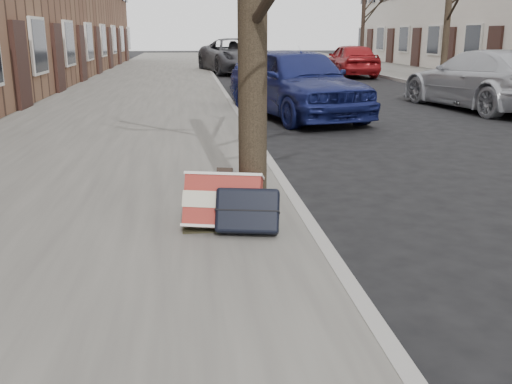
{
  "coord_description": "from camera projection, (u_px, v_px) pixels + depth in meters",
  "views": [
    {
      "loc": [
        -2.34,
        -3.96,
        1.81
      ],
      "look_at": [
        -1.77,
        0.8,
        0.47
      ],
      "focal_mm": 40.0,
      "sensor_mm": 36.0,
      "label": 1
    }
  ],
  "objects": [
    {
      "name": "near_sidewalk",
      "position": [
        146.0,
        89.0,
        18.46
      ],
      "size": [
        5.0,
        70.0,
        0.12
      ],
      "primitive_type": "cube",
      "color": "slate",
      "rests_on": "ground"
    },
    {
      "name": "ground",
      "position": [
        489.0,
        269.0,
        4.54
      ],
      "size": [
        120.0,
        120.0,
        0.0
      ],
      "primitive_type": "plane",
      "color": "black",
      "rests_on": "ground"
    },
    {
      "name": "far_sidewalk",
      "position": [
        482.0,
        86.0,
        19.75
      ],
      "size": [
        4.0,
        70.0,
        0.12
      ],
      "primitive_type": "cube",
      "color": "slate",
      "rests_on": "ground"
    },
    {
      "name": "suitcase_navy",
      "position": [
        248.0,
        210.0,
        4.93
      ],
      "size": [
        0.6,
        0.42,
        0.43
      ],
      "primitive_type": "cube",
      "rotation": [
        -0.42,
        0.0,
        -0.2
      ],
      "color": "black",
      "rests_on": "near_sidewalk"
    },
    {
      "name": "car_far_back",
      "position": [
        351.0,
        60.0,
        24.44
      ],
      "size": [
        1.72,
        4.18,
        1.42
      ],
      "primitive_type": "imported",
      "rotation": [
        0.0,
        0.0,
        3.13
      ],
      "color": "maroon",
      "rests_on": "ground"
    },
    {
      "name": "car_near_mid",
      "position": [
        262.0,
        72.0,
        18.01
      ],
      "size": [
        1.65,
        3.94,
        1.27
      ],
      "primitive_type": "imported",
      "rotation": [
        0.0,
        0.0,
        -0.08
      ],
      "color": "#989A9F",
      "rests_on": "ground"
    },
    {
      "name": "tree_far_b",
      "position": [
        448.0,
        10.0,
        20.82
      ],
      "size": [
        0.24,
        0.24,
        5.0
      ],
      "primitive_type": "cylinder",
      "color": "black",
      "rests_on": "far_sidewalk"
    },
    {
      "name": "car_near_front",
      "position": [
        296.0,
        82.0,
        12.54
      ],
      "size": [
        2.95,
        4.9,
        1.56
      ],
      "primitive_type": "imported",
      "rotation": [
        0.0,
        0.0,
        0.26
      ],
      "color": "navy",
      "rests_on": "ground"
    },
    {
      "name": "car_far_front",
      "position": [
        484.0,
        80.0,
        13.91
      ],
      "size": [
        2.74,
        5.24,
        1.45
      ],
      "primitive_type": "imported",
      "rotation": [
        0.0,
        0.0,
        3.29
      ],
      "color": "#ADAFB5",
      "rests_on": "ground"
    },
    {
      "name": "suitcase_red",
      "position": [
        223.0,
        202.0,
        5.02
      ],
      "size": [
        0.74,
        0.52,
        0.52
      ],
      "primitive_type": "cube",
      "rotation": [
        -0.42,
        0.0,
        -0.24
      ],
      "color": "maroon",
      "rests_on": "near_sidewalk"
    },
    {
      "name": "car_near_back",
      "position": [
        236.0,
        56.0,
        26.49
      ],
      "size": [
        3.62,
        6.13,
        1.6
      ],
      "primitive_type": "imported",
      "rotation": [
        0.0,
        0.0,
        0.18
      ],
      "color": "#36373C",
      "rests_on": "ground"
    },
    {
      "name": "tree_far_c",
      "position": [
        363.0,
        21.0,
        30.85
      ],
      "size": [
        0.21,
        0.21,
        4.63
      ],
      "primitive_type": "cylinder",
      "color": "black",
      "rests_on": "far_sidewalk"
    },
    {
      "name": "dirt_patch",
      "position": [
        228.0,
        217.0,
        5.43
      ],
      "size": [
        0.85,
        0.85,
        0.02
      ],
      "primitive_type": "cube",
      "color": "black",
      "rests_on": "near_sidewalk"
    }
  ]
}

